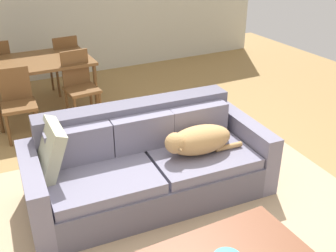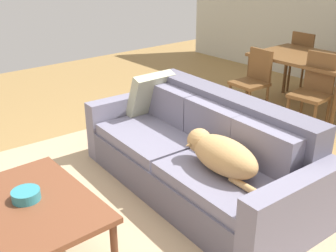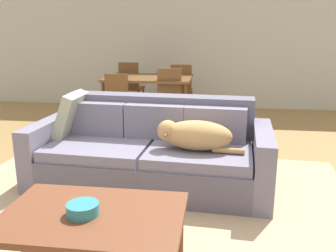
# 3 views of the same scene
# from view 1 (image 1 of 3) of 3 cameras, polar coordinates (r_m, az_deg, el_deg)

# --- Properties ---
(ground_plane) EXTENTS (10.00, 10.00, 0.00)m
(ground_plane) POSITION_cam_1_polar(r_m,az_deg,el_deg) (3.95, -1.65, -10.40)
(ground_plane) COLOR olive
(area_rug) EXTENTS (3.86, 3.43, 0.01)m
(area_rug) POSITION_cam_1_polar(r_m,az_deg,el_deg) (3.58, 1.91, -14.87)
(area_rug) COLOR tan
(area_rug) RESTS_ON ground
(couch) EXTENTS (2.33, 1.13, 0.84)m
(couch) POSITION_cam_1_polar(r_m,az_deg,el_deg) (3.90, -2.94, -5.37)
(couch) COLOR slate
(couch) RESTS_ON ground
(dog_on_left_cushion) EXTENTS (0.78, 0.34, 0.27)m
(dog_on_left_cushion) POSITION_cam_1_polar(r_m,az_deg,el_deg) (3.78, 4.15, -2.04)
(dog_on_left_cushion) COLOR tan
(dog_on_left_cushion) RESTS_ON couch
(throw_pillow_by_left_arm) EXTENTS (0.27, 0.47, 0.47)m
(throw_pillow_by_left_arm) POSITION_cam_1_polar(r_m,az_deg,el_deg) (3.62, -16.41, -3.28)
(throw_pillow_by_left_arm) COLOR #AFB090
(throw_pillow_by_left_arm) RESTS_ON couch
(dining_table) EXTENTS (1.36, 0.97, 0.75)m
(dining_table) POSITION_cam_1_polar(r_m,az_deg,el_deg) (5.79, -17.76, 8.28)
(dining_table) COLOR brown
(dining_table) RESTS_ON ground
(dining_chair_near_left) EXTENTS (0.43, 0.43, 0.85)m
(dining_chair_near_left) POSITION_cam_1_polar(r_m,az_deg,el_deg) (5.22, -20.41, 3.47)
(dining_chair_near_left) COLOR brown
(dining_chair_near_left) RESTS_ON ground
(dining_chair_near_right) EXTENTS (0.43, 0.43, 0.93)m
(dining_chair_near_right) POSITION_cam_1_polar(r_m,az_deg,el_deg) (5.43, -12.37, 5.91)
(dining_chair_near_right) COLOR brown
(dining_chair_near_right) RESTS_ON ground
(dining_chair_far_right) EXTENTS (0.43, 0.43, 0.91)m
(dining_chair_far_right) POSITION_cam_1_polar(r_m,az_deg,el_deg) (6.41, -14.30, 8.74)
(dining_chair_far_right) COLOR brown
(dining_chair_far_right) RESTS_ON ground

